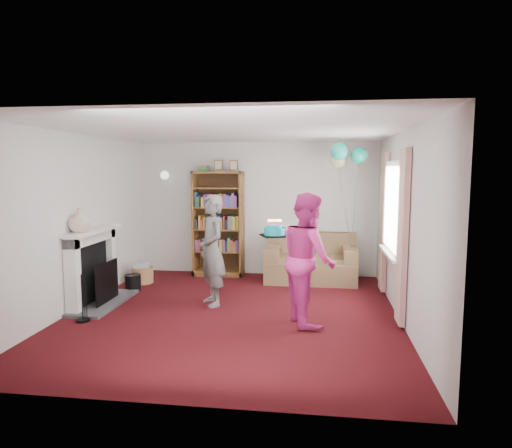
# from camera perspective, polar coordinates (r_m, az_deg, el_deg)

# --- Properties ---
(ground) EXTENTS (5.00, 5.00, 0.00)m
(ground) POSITION_cam_1_polar(r_m,az_deg,el_deg) (6.46, -2.90, -11.12)
(ground) COLOR black
(ground) RESTS_ON ground
(wall_back) EXTENTS (4.50, 0.02, 2.50)m
(wall_back) POSITION_cam_1_polar(r_m,az_deg,el_deg) (8.65, 0.09, 1.93)
(wall_back) COLOR silver
(wall_back) RESTS_ON ground
(wall_left) EXTENTS (0.02, 5.00, 2.50)m
(wall_left) POSITION_cam_1_polar(r_m,az_deg,el_deg) (6.96, -21.57, 0.26)
(wall_left) COLOR silver
(wall_left) RESTS_ON ground
(wall_right) EXTENTS (0.02, 5.00, 2.50)m
(wall_right) POSITION_cam_1_polar(r_m,az_deg,el_deg) (6.18, 18.08, -0.37)
(wall_right) COLOR silver
(wall_right) RESTS_ON ground
(ceiling) EXTENTS (4.50, 5.00, 0.01)m
(ceiling) POSITION_cam_1_polar(r_m,az_deg,el_deg) (6.16, -3.04, 11.62)
(ceiling) COLOR white
(ceiling) RESTS_ON wall_back
(fireplace) EXTENTS (0.55, 1.80, 1.12)m
(fireplace) POSITION_cam_1_polar(r_m,az_deg,el_deg) (7.17, -19.36, -5.46)
(fireplace) COLOR #3F3F42
(fireplace) RESTS_ON ground
(window_bay) EXTENTS (0.14, 2.02, 2.20)m
(window_bay) POSITION_cam_1_polar(r_m,az_deg,el_deg) (6.77, 16.70, -0.13)
(window_bay) COLOR white
(window_bay) RESTS_ON ground
(wall_sconce) EXTENTS (0.16, 0.23, 0.16)m
(wall_sconce) POSITION_cam_1_polar(r_m,az_deg,el_deg) (8.88, -11.36, 6.00)
(wall_sconce) COLOR gold
(wall_sconce) RESTS_ON ground
(bookcase) EXTENTS (0.93, 0.42, 2.16)m
(bookcase) POSITION_cam_1_polar(r_m,az_deg,el_deg) (8.60, -4.69, -0.08)
(bookcase) COLOR #472B14
(bookcase) RESTS_ON ground
(sofa) EXTENTS (1.60, 0.85, 0.85)m
(sofa) POSITION_cam_1_polar(r_m,az_deg,el_deg) (8.27, 6.87, -4.85)
(sofa) COLOR olive
(sofa) RESTS_ON ground
(wicker_basket) EXTENTS (0.38, 0.38, 0.34)m
(wicker_basket) POSITION_cam_1_polar(r_m,az_deg,el_deg) (8.33, -14.01, -6.10)
(wicker_basket) COLOR #AA784F
(wicker_basket) RESTS_ON ground
(person_striped) EXTENTS (0.64, 0.71, 1.63)m
(person_striped) POSITION_cam_1_polar(r_m,az_deg,el_deg) (6.70, -5.52, -3.30)
(person_striped) COLOR black
(person_striped) RESTS_ON ground
(person_magenta) EXTENTS (0.87, 0.99, 1.70)m
(person_magenta) POSITION_cam_1_polar(r_m,az_deg,el_deg) (5.93, 6.54, -4.28)
(person_magenta) COLOR #C22676
(person_magenta) RESTS_ON ground
(birthday_cake) EXTENTS (0.34, 0.34, 0.22)m
(birthday_cake) POSITION_cam_1_polar(r_m,az_deg,el_deg) (6.12, 2.34, -0.91)
(birthday_cake) COLOR black
(birthday_cake) RESTS_ON ground
(balloons) EXTENTS (0.61, 0.66, 1.77)m
(balloons) POSITION_cam_1_polar(r_m,az_deg,el_deg) (7.75, 11.10, 8.41)
(balloons) COLOR #3F3F3F
(balloons) RESTS_ON ground
(mantel_vase) EXTENTS (0.41, 0.41, 0.33)m
(mantel_vase) POSITION_cam_1_polar(r_m,az_deg,el_deg) (6.76, -21.17, 0.44)
(mantel_vase) COLOR beige
(mantel_vase) RESTS_ON fireplace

